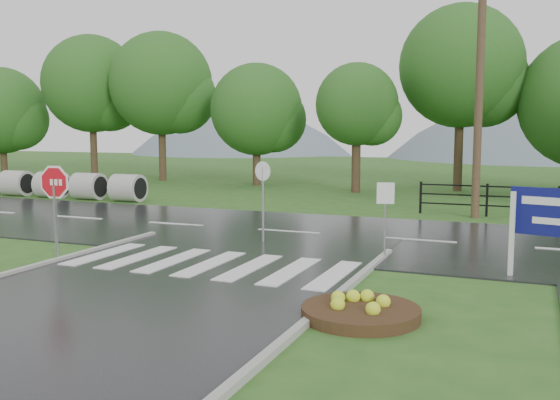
% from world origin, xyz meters
% --- Properties ---
extents(ground, '(120.00, 120.00, 0.00)m').
position_xyz_m(ground, '(0.00, 0.00, 0.00)').
color(ground, '#2C5A1E').
rests_on(ground, ground).
extents(main_road, '(90.00, 8.00, 0.04)m').
position_xyz_m(main_road, '(0.00, 10.00, 0.00)').
color(main_road, black).
rests_on(main_road, ground).
extents(crosswalk, '(6.50, 2.80, 0.02)m').
position_xyz_m(crosswalk, '(0.00, 5.00, 0.06)').
color(crosswalk, silver).
rests_on(crosswalk, ground).
extents(fence_west, '(9.58, 0.08, 1.20)m').
position_xyz_m(fence_west, '(7.75, 16.00, 0.72)').
color(fence_west, black).
rests_on(fence_west, ground).
extents(hills, '(102.00, 48.00, 48.00)m').
position_xyz_m(hills, '(3.49, 65.00, -15.54)').
color(hills, slate).
rests_on(hills, ground).
extents(treeline, '(83.20, 5.20, 10.00)m').
position_xyz_m(treeline, '(1.00, 24.00, 0.00)').
color(treeline, '#21561A').
rests_on(treeline, ground).
extents(culvert_pipes, '(9.70, 1.20, 1.20)m').
position_xyz_m(culvert_pipes, '(-13.68, 15.00, 0.60)').
color(culvert_pipes, '#9E9B93').
rests_on(culvert_pipes, ground).
extents(stop_sign, '(1.10, 0.10, 2.47)m').
position_xyz_m(stop_sign, '(-3.66, 4.06, 1.73)').
color(stop_sign, '#939399').
rests_on(stop_sign, ground).
extents(flower_bed, '(2.01, 2.01, 0.40)m').
position_xyz_m(flower_bed, '(4.27, 2.40, 0.15)').
color(flower_bed, '#332111').
rests_on(flower_bed, ground).
extents(reg_sign_small, '(0.41, 0.13, 1.90)m').
position_xyz_m(reg_sign_small, '(3.61, 7.17, 1.36)').
color(reg_sign_small, '#939399').
rests_on(reg_sign_small, ground).
extents(reg_sign_round, '(0.52, 0.17, 2.28)m').
position_xyz_m(reg_sign_round, '(-0.00, 8.06, 1.44)').
color(reg_sign_round, '#939399').
rests_on(reg_sign_round, ground).
extents(utility_pole_east, '(1.49, 0.41, 8.45)m').
position_xyz_m(utility_pole_east, '(5.01, 15.50, 4.29)').
color(utility_pole_east, '#473523').
rests_on(utility_pole_east, ground).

